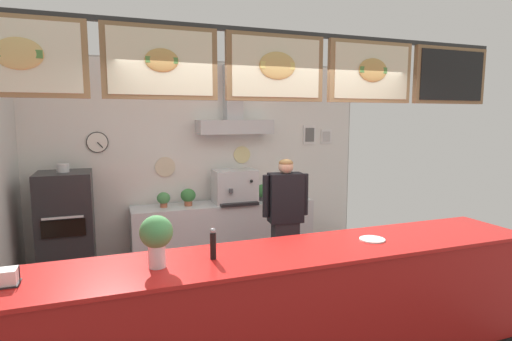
# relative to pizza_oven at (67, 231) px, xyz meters

# --- Properties ---
(back_wall_assembly) EXTENTS (4.90, 2.84, 2.89)m
(back_wall_assembly) POSITION_rel_pizza_oven_xyz_m (1.86, 0.36, 0.84)
(back_wall_assembly) COLOR #9E9E99
(back_wall_assembly) RESTS_ON ground_plane
(service_counter) EXTENTS (4.40, 0.75, 1.05)m
(service_counter) POSITION_rel_pizza_oven_xyz_m (1.84, -2.48, -0.20)
(service_counter) COLOR #B21916
(service_counter) RESTS_ON ground_plane
(back_prep_counter) EXTENTS (2.57, 0.53, 0.88)m
(back_prep_counter) POSITION_rel_pizza_oven_xyz_m (2.04, 0.18, -0.29)
(back_prep_counter) COLOR silver
(back_prep_counter) RESTS_ON ground_plane
(pizza_oven) EXTENTS (0.62, 0.67, 1.54)m
(pizza_oven) POSITION_rel_pizza_oven_xyz_m (0.00, 0.00, 0.00)
(pizza_oven) COLOR #232326
(pizza_oven) RESTS_ON ground_plane
(shop_worker) EXTENTS (0.55, 0.27, 1.61)m
(shop_worker) POSITION_rel_pizza_oven_xyz_m (2.44, -1.03, 0.14)
(shop_worker) COLOR #232328
(shop_worker) RESTS_ON ground_plane
(espresso_machine) EXTENTS (0.60, 0.47, 0.47)m
(espresso_machine) POSITION_rel_pizza_oven_xyz_m (2.18, 0.15, 0.39)
(espresso_machine) COLOR silver
(espresso_machine) RESTS_ON back_prep_counter
(potted_oregano) EXTENTS (0.18, 0.18, 0.20)m
(potted_oregano) POSITION_rel_pizza_oven_xyz_m (1.19, 0.19, 0.27)
(potted_oregano) COLOR #9E563D
(potted_oregano) RESTS_ON back_prep_counter
(potted_sage) EXTENTS (0.20, 0.20, 0.24)m
(potted_sage) POSITION_rel_pizza_oven_xyz_m (1.52, 0.17, 0.29)
(potted_sage) COLOR #9E563D
(potted_sage) RESTS_ON back_prep_counter
(potted_basil) EXTENTS (0.22, 0.22, 0.24)m
(potted_basil) POSITION_rel_pizza_oven_xyz_m (2.61, 0.15, 0.29)
(potted_basil) COLOR #4C4C51
(potted_basil) RESTS_ON back_prep_counter
(potted_thyme) EXTENTS (0.21, 0.21, 0.23)m
(potted_thyme) POSITION_rel_pizza_oven_xyz_m (3.05, 0.22, 0.29)
(potted_thyme) COLOR #9E563D
(potted_thyme) RESTS_ON back_prep_counter
(condiment_plate) EXTENTS (0.22, 0.22, 0.01)m
(condiment_plate) POSITION_rel_pizza_oven_xyz_m (2.61, -2.47, 0.33)
(condiment_plate) COLOR white
(condiment_plate) RESTS_ON service_counter
(basil_vase) EXTENTS (0.23, 0.23, 0.37)m
(basil_vase) POSITION_rel_pizza_oven_xyz_m (0.80, -2.48, 0.54)
(basil_vase) COLOR silver
(basil_vase) RESTS_ON service_counter
(napkin_holder) EXTENTS (0.15, 0.14, 0.12)m
(napkin_holder) POSITION_rel_pizza_oven_xyz_m (-0.12, -2.47, 0.37)
(napkin_holder) COLOR #262628
(napkin_holder) RESTS_ON service_counter
(pepper_grinder) EXTENTS (0.05, 0.05, 0.24)m
(pepper_grinder) POSITION_rel_pizza_oven_xyz_m (1.21, -2.46, 0.44)
(pepper_grinder) COLOR black
(pepper_grinder) RESTS_ON service_counter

